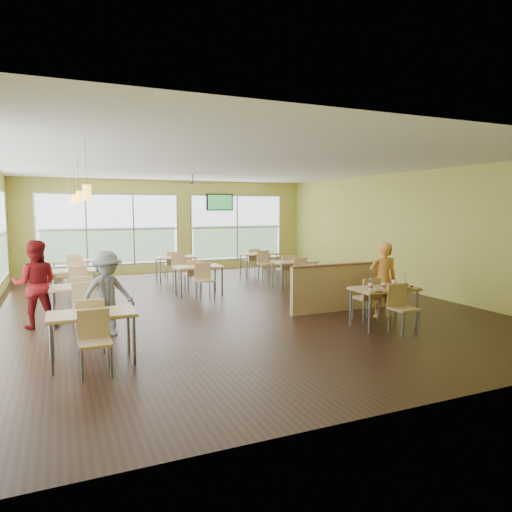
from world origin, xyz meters
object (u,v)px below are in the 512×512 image
(food_basket, at_px, (403,285))
(half_wall_divider, at_px, (340,287))
(main_table, at_px, (384,294))
(man_plaid, at_px, (383,280))

(food_basket, bearing_deg, half_wall_divider, 105.47)
(main_table, relative_size, half_wall_divider, 0.63)
(man_plaid, bearing_deg, half_wall_divider, -44.57)
(main_table, distance_m, half_wall_divider, 1.45)
(half_wall_divider, bearing_deg, man_plaid, -62.50)
(half_wall_divider, relative_size, food_basket, 10.81)
(man_plaid, bearing_deg, food_basket, 104.43)
(main_table, distance_m, food_basket, 0.44)
(half_wall_divider, xyz_separation_m, man_plaid, (0.45, -0.87, 0.25))
(man_plaid, distance_m, food_basket, 0.63)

